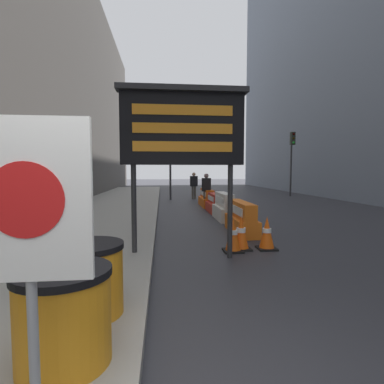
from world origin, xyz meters
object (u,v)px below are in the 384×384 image
object	(u,v)px
jersey_barrier_white	(224,208)
traffic_cone_mid	(241,233)
barrel_drum_middle	(88,279)
message_board	(183,129)
traffic_light_near_curb	(170,148)
jersey_barrier_red_striped	(215,204)
traffic_cone_near	(267,233)
pedestrian_passerby	(206,188)
jersey_barrier_orange_far	(207,199)
pedestrian_worker	(194,183)
traffic_light_far_side	(292,150)
traffic_cone_far	(233,235)
barrel_drum_foreground	(64,316)
jersey_barrier_orange_near	(241,219)
warning_sign	(27,219)

from	to	relation	value
jersey_barrier_white	traffic_cone_mid	bearing A→B (deg)	-96.69
barrel_drum_middle	traffic_cone_mid	distance (m)	3.95
message_board	traffic_cone_mid	bearing A→B (deg)	23.52
barrel_drum_middle	traffic_light_near_curb	bearing A→B (deg)	84.82
jersey_barrier_red_striped	traffic_cone_near	xyz separation A→B (m)	(0.10, -5.95, 0.01)
barrel_drum_middle	message_board	xyz separation A→B (m)	(1.21, 2.46, 1.96)
barrel_drum_middle	traffic_light_near_curb	world-z (taller)	traffic_light_near_curb
traffic_cone_mid	pedestrian_passerby	bearing A→B (deg)	87.34
message_board	jersey_barrier_red_striped	world-z (taller)	message_board
jersey_barrier_white	traffic_cone_near	distance (m)	4.06
jersey_barrier_orange_far	pedestrian_worker	xyz separation A→B (m)	(-0.25, 3.67, 0.59)
traffic_cone_mid	traffic_light_far_side	xyz separation A→B (m)	(6.98, 13.08, 2.73)
traffic_light_far_side	traffic_cone_far	bearing A→B (deg)	-118.55
traffic_light_far_side	pedestrian_worker	world-z (taller)	traffic_light_far_side
barrel_drum_foreground	pedestrian_passerby	xyz separation A→B (m)	(2.86, 11.34, 0.39)
barrel_drum_foreground	jersey_barrier_red_striped	bearing A→B (deg)	73.07
jersey_barrier_orange_near	traffic_cone_mid	distance (m)	1.78
traffic_light_far_side	warning_sign	bearing A→B (deg)	-118.19
jersey_barrier_orange_near	traffic_light_far_side	distance (m)	13.37
jersey_barrier_orange_far	traffic_light_near_curb	distance (m)	4.66
jersey_barrier_orange_near	pedestrian_passerby	xyz separation A→B (m)	(-0.13, 5.74, 0.56)
jersey_barrier_orange_near	jersey_barrier_red_striped	size ratio (longest dim) A/B	1.07
traffic_cone_mid	warning_sign	bearing A→B (deg)	-118.47
jersey_barrier_orange_near	traffic_cone_near	distance (m)	1.75
traffic_light_far_side	jersey_barrier_orange_near	bearing A→B (deg)	-119.80
warning_sign	traffic_cone_near	distance (m)	5.57
traffic_cone_far	message_board	bearing A→B (deg)	-158.64
jersey_barrier_white	jersey_barrier_orange_far	size ratio (longest dim) A/B	0.80
barrel_drum_middle	jersey_barrier_red_striped	distance (m)	9.45
warning_sign	traffic_light_far_side	size ratio (longest dim) A/B	0.43
barrel_drum_middle	jersey_barrier_white	distance (m)	7.67
jersey_barrier_red_striped	traffic_cone_mid	bearing A→B (deg)	-94.56
barrel_drum_middle	jersey_barrier_white	world-z (taller)	jersey_barrier_white
traffic_light_near_curb	traffic_light_far_side	size ratio (longest dim) A/B	0.99
jersey_barrier_orange_far	pedestrian_passerby	world-z (taller)	pedestrian_passerby
jersey_barrier_white	traffic_light_near_curb	distance (m)	8.10
barrel_drum_foreground	traffic_light_near_curb	distance (m)	15.63
jersey_barrier_orange_near	pedestrian_passerby	world-z (taller)	pedestrian_passerby
traffic_cone_far	pedestrian_passerby	bearing A→B (deg)	85.81
traffic_cone_far	pedestrian_worker	size ratio (longest dim) A/B	0.45
jersey_barrier_orange_near	traffic_light_near_curb	distance (m)	10.28
barrel_drum_middle	traffic_light_near_curb	distance (m)	14.80
barrel_drum_middle	traffic_light_near_curb	size ratio (longest dim) A/B	0.18
traffic_cone_mid	traffic_light_far_side	distance (m)	15.07
barrel_drum_foreground	jersey_barrier_orange_near	distance (m)	6.34
pedestrian_passerby	message_board	bearing A→B (deg)	-97.44
pedestrian_worker	jersey_barrier_orange_near	bearing A→B (deg)	-97.10
jersey_barrier_red_striped	traffic_cone_near	distance (m)	5.95
traffic_cone_near	traffic_light_near_curb	distance (m)	11.97
warning_sign	jersey_barrier_red_striped	distance (m)	10.95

